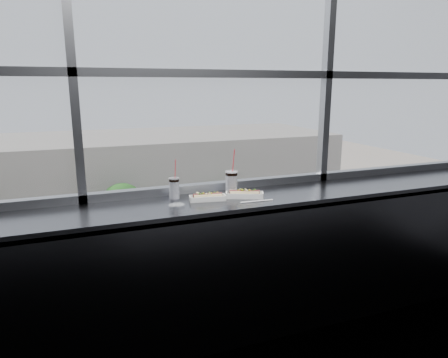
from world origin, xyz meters
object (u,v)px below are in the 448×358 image
object	(u,v)px
car_far_b	(99,260)
hotdog_tray_left	(208,197)
tree_center	(123,205)
tree_right	(234,201)
pedestrian_b	(61,243)
pedestrian_d	(184,224)
car_near_d	(221,300)
car_far_c	(258,238)
hotdog_tray_right	(244,194)
wrapper	(177,205)
car_near_c	(105,325)
pedestrian_c	(181,234)
soda_cup_right	(232,182)
car_near_e	(343,276)
soda_cup_left	(174,187)
loose_straw	(257,201)

from	to	relation	value
car_far_b	hotdog_tray_left	bearing A→B (deg)	173.45
tree_center	tree_right	xyz separation A→B (m)	(9.44, 0.00, -0.59)
pedestrian_b	pedestrian_d	distance (m)	9.90
car_near_d	car_far_c	size ratio (longest dim) A/B	1.14
hotdog_tray_right	wrapper	xyz separation A→B (m)	(-0.53, -0.04, -0.01)
hotdog_tray_right	car_far_b	bearing A→B (deg)	112.83
car_near_c	pedestrian_c	size ratio (longest dim) A/B	3.23
pedestrian_d	pedestrian_c	bearing A→B (deg)	69.58
soda_cup_right	car_far_b	xyz separation A→B (m)	(-0.05, 24.20, -11.05)
car_near_d	car_far_b	world-z (taller)	car_near_d
wrapper	car_near_e	xyz separation A→B (m)	(14.61, 16.34, -10.90)
soda_cup_left	wrapper	bearing A→B (deg)	-99.93
car_near_c	hotdog_tray_left	bearing A→B (deg)	-171.72
loose_straw	pedestrian_c	bearing A→B (deg)	80.69
hotdog_tray_left	hotdog_tray_right	bearing A→B (deg)	4.53
pedestrian_b	soda_cup_left	bearing A→B (deg)	94.30
loose_straw	tree_center	distance (m)	29.71
soda_cup_left	car_far_b	xyz separation A→B (m)	(0.37, 24.13, -11.04)
car_near_e	pedestrian_c	bearing A→B (deg)	40.29
hotdog_tray_left	soda_cup_right	world-z (taller)	soda_cup_right
soda_cup_left	pedestrian_b	xyz separation A→B (m)	(-2.17, 28.85, -11.23)
car_far_b	tree_center	size ratio (longest dim) A/B	1.19
car_near_c	tree_right	distance (m)	17.04
car_near_c	pedestrian_b	xyz separation A→B (m)	(-2.26, 12.72, -0.17)
soda_cup_right	car_near_c	size ratio (longest dim) A/B	0.06
wrapper	car_far_c	bearing A→B (deg)	62.72
car_far_b	tree_center	distance (m)	5.25
soda_cup_right	tree_right	bearing A→B (deg)	67.64
pedestrian_b	car_far_c	bearing A→B (deg)	162.18
car_near_e	car_far_b	size ratio (longest dim) A/B	1.06
soda_cup_right	tree_right	xyz separation A→B (m)	(11.60, 28.20, -9.06)
hotdog_tray_left	car_near_c	xyz separation A→B (m)	(-0.12, 16.27, -11.00)
loose_straw	wrapper	world-z (taller)	wrapper
tree_center	soda_cup_right	bearing A→B (deg)	-94.37
pedestrian_c	tree_right	xyz separation A→B (m)	(4.99, 0.90, 2.12)
car_far_b	tree_center	world-z (taller)	tree_center
hotdog_tray_left	car_near_c	bearing A→B (deg)	100.07
pedestrian_c	soda_cup_left	bearing A→B (deg)	-14.49
hotdog_tray_right	loose_straw	world-z (taller)	hotdog_tray_right
soda_cup_right	car_near_c	world-z (taller)	soda_cup_right
soda_cup_right	loose_straw	world-z (taller)	soda_cup_right
soda_cup_right	car_far_b	size ratio (longest dim) A/B	0.05
hotdog_tray_left	loose_straw	bearing A→B (deg)	-16.05
hotdog_tray_left	pedestrian_d	xyz separation A→B (m)	(7.52, 29.23, -10.93)
hotdog_tray_right	car_near_d	world-z (taller)	hotdog_tray_right
car_far_c	car_near_e	bearing A→B (deg)	-164.06
hotdog_tray_right	car_far_c	bearing A→B (deg)	86.23
car_near_d	pedestrian_d	xyz separation A→B (m)	(1.34, 12.95, -0.02)
car_near_d	car_near_c	distance (m)	6.29
soda_cup_left	soda_cup_right	size ratio (longest dim) A/B	0.83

